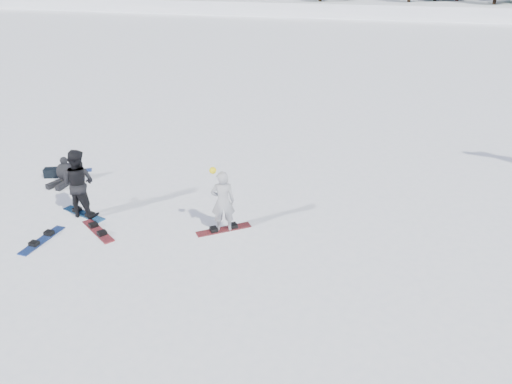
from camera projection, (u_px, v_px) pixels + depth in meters
ground at (179, 239)px, 12.99m from camera, size 420.00×420.00×0.00m
alpine_backdrop at (344, 12)px, 186.71m from camera, size 412.50×227.00×53.20m
snowboarder_woman at (223, 201)px, 13.05m from camera, size 0.72×0.59×1.87m
snowboarder_man at (79, 183)px, 13.80m from camera, size 0.99×0.79×1.97m
seated_rider at (65, 173)px, 16.08m from camera, size 0.70×1.06×0.85m
gear_bag at (51, 173)px, 16.53m from camera, size 0.53×0.44×0.30m
snowboard_woman at (224, 229)px, 13.43m from camera, size 1.38×1.11×0.03m
snowboard_man at (84, 214)px, 14.22m from camera, size 1.51×0.76×0.03m
snowboard_loose_a at (42, 240)px, 12.93m from camera, size 0.40×1.52×0.03m
snowboard_loose_c at (69, 172)px, 16.92m from camera, size 1.46×0.95×0.03m
snowboard_loose_b at (98, 231)px, 13.36m from camera, size 1.37×1.12×0.03m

